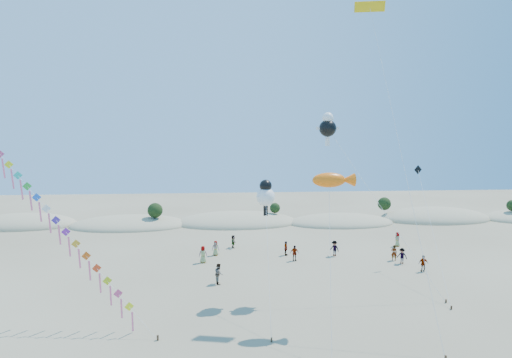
% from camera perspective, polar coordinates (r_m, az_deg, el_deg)
% --- Properties ---
extents(dune_ridge, '(145.30, 11.49, 5.57)m').
position_cam_1_polar(dune_ridge, '(66.13, -1.71, -5.80)').
color(dune_ridge, tan).
rests_on(dune_ridge, ground).
extents(kite_train, '(21.95, 11.33, 21.32)m').
position_cam_1_polar(kite_train, '(37.07, -29.96, 1.38)').
color(kite_train, '#3F2D1E').
rests_on(kite_train, ground).
extents(fish_kite, '(3.32, 7.47, 10.85)m').
position_cam_1_polar(fish_kite, '(31.22, 10.32, -0.16)').
color(fish_kite, '#3F2D1E').
rests_on(fish_kite, ground).
extents(cartoon_kite_low, '(1.52, 8.70, 9.91)m').
position_cam_1_polar(cartoon_kite_low, '(35.03, 1.29, -2.09)').
color(cartoon_kite_low, '#3F2D1E').
rests_on(cartoon_kite_low, ground).
extents(cartoon_kite_high, '(9.93, 5.19, 15.47)m').
position_cam_1_polar(cartoon_kite_high, '(37.51, 9.57, 6.91)').
color(cartoon_kite_high, '#3F2D1E').
rests_on(cartoon_kite_high, ground).
extents(parafoil_kite, '(2.50, 12.30, 24.40)m').
position_cam_1_polar(parafoil_kite, '(38.42, 15.03, 20.79)').
color(parafoil_kite, '#3F2D1E').
rests_on(parafoil_kite, ground).
extents(dark_kite, '(3.43, 12.79, 10.38)m').
position_cam_1_polar(dark_kite, '(44.78, 21.69, -2.86)').
color(dark_kite, '#3F2D1E').
rests_on(dark_kite, ground).
extents(beachgoers, '(24.12, 13.52, 1.87)m').
position_cam_1_polar(beachgoers, '(47.28, 6.40, -9.68)').
color(beachgoers, slate).
rests_on(beachgoers, ground).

